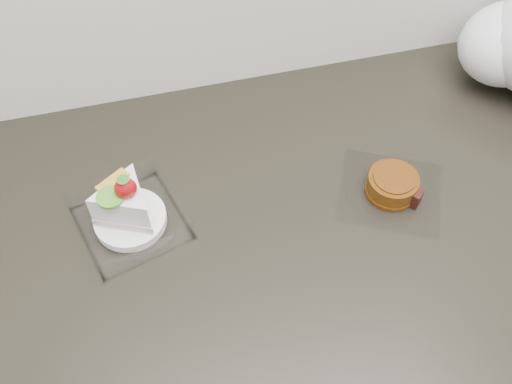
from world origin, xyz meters
The scene contains 3 objects.
counter centered at (0.00, 1.69, 0.45)m, with size 2.04×0.64×0.90m.
cake_tray centered at (-0.31, 1.75, 0.93)m, with size 0.17×0.17×0.11m.
mooncake_wrap centered at (0.07, 1.71, 0.91)m, with size 0.19×0.19×0.03m.
Camera 1 is at (-0.25, 1.28, 1.56)m, focal length 40.00 mm.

